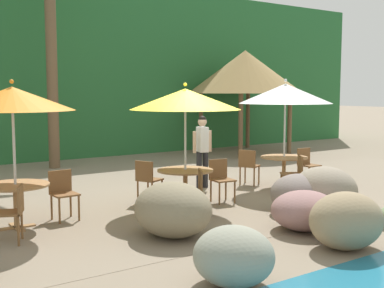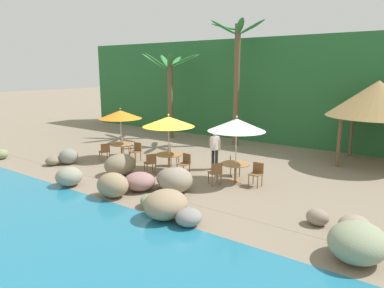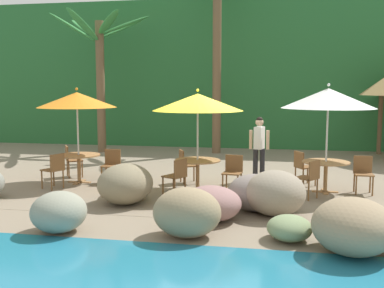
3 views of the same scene
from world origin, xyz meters
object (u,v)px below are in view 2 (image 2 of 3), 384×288
object	(u,v)px
umbrella_white	(237,125)
chair_white_left	(216,172)
chair_yellow_seaward	(185,163)
palm_tree_second	(237,64)
chair_orange_left	(105,151)
umbrella_orange	(120,115)
waiter_in_white	(215,147)
chair_orange_seaward	(136,150)
chair_yellow_inland	(172,155)
dining_table_orange	(122,146)
dining_table_white	(235,167)
palm_tree_nearest	(170,78)
palapa_hut	(377,99)
chair_orange_inland	(124,145)
umbrella_yellow	(169,122)
chair_white_inland	(233,163)
chair_yellow_left	(151,162)
chair_white_seaward	(257,172)
dining_table_yellow	(169,157)

from	to	relation	value
umbrella_white	chair_white_left	xyz separation A→B (m)	(-0.41, -0.75, -1.70)
chair_yellow_seaward	palm_tree_second	bearing A→B (deg)	101.17
chair_orange_left	umbrella_orange	bearing A→B (deg)	72.45
chair_yellow_seaward	waiter_in_white	distance (m)	1.58
chair_orange_seaward	chair_yellow_inland	xyz separation A→B (m)	(1.89, 0.31, 0.00)
dining_table_orange	dining_table_white	bearing A→B (deg)	0.27
palm_tree_nearest	palapa_hut	bearing A→B (deg)	0.73
dining_table_white	palapa_hut	size ratio (longest dim) A/B	0.26
chair_orange_inland	umbrella_yellow	world-z (taller)	umbrella_yellow
dining_table_orange	umbrella_white	bearing A→B (deg)	0.27
dining_table_orange	chair_white_inland	size ratio (longest dim) A/B	1.26
chair_yellow_inland	chair_yellow_left	bearing A→B (deg)	-85.78
dining_table_orange	waiter_in_white	distance (m)	4.72
chair_yellow_left	umbrella_white	bearing A→B (deg)	18.35
umbrella_orange	dining_table_white	bearing A→B (deg)	0.27
palapa_hut	waiter_in_white	world-z (taller)	palapa_hut
dining_table_orange	palapa_hut	world-z (taller)	palapa_hut
dining_table_orange	chair_white_inland	world-z (taller)	chair_white_inland
chair_yellow_inland	palm_tree_nearest	distance (m)	7.49
chair_yellow_left	dining_table_white	size ratio (longest dim) A/B	0.79
dining_table_orange	chair_white_seaward	size ratio (longest dim) A/B	1.26
chair_yellow_seaward	chair_orange_left	bearing A→B (deg)	-173.32
chair_yellow_left	chair_white_left	size ratio (longest dim) A/B	1.00
palm_tree_second	palapa_hut	world-z (taller)	palm_tree_second
dining_table_white	chair_white_inland	world-z (taller)	chair_white_inland
chair_yellow_seaward	waiter_in_white	world-z (taller)	waiter_in_white
dining_table_white	chair_white_seaward	xyz separation A→B (m)	(0.85, 0.07, -0.10)
umbrella_white	chair_white_seaward	bearing A→B (deg)	4.84
chair_yellow_seaward	chair_yellow_inland	world-z (taller)	same
umbrella_orange	dining_table_yellow	world-z (taller)	umbrella_orange
chair_yellow_inland	dining_table_white	world-z (taller)	chair_yellow_inland
chair_yellow_seaward	palm_tree_nearest	world-z (taller)	palm_tree_nearest
chair_orange_inland	chair_yellow_left	distance (m)	3.80
umbrella_orange	chair_yellow_inland	size ratio (longest dim) A/B	2.83
chair_white_seaward	palm_tree_nearest	bearing A→B (deg)	147.15
umbrella_orange	umbrella_white	world-z (taller)	umbrella_white
dining_table_yellow	chair_yellow_left	xyz separation A→B (m)	(-0.33, -0.79, -0.10)
chair_orange_inland	palm_tree_nearest	size ratio (longest dim) A/B	0.17
chair_orange_left	palm_tree_second	distance (m)	8.55
umbrella_orange	dining_table_yellow	distance (m)	3.54
dining_table_orange	umbrella_orange	bearing A→B (deg)	-1.79
umbrella_orange	chair_yellow_left	size ratio (longest dim) A/B	2.83
chair_orange_inland	chair_yellow_seaward	xyz separation A→B (m)	(4.56, -0.98, 0.00)
dining_table_yellow	dining_table_orange	bearing A→B (deg)	174.82
umbrella_yellow	chair_yellow_inland	xyz separation A→B (m)	(-0.44, 0.73, -1.60)
umbrella_orange	palapa_hut	xyz separation A→B (m)	(9.89, 5.82, 0.82)
palapa_hut	dining_table_yellow	bearing A→B (deg)	-137.71
umbrella_white	chair_white_inland	world-z (taller)	umbrella_white
umbrella_orange	chair_white_seaward	distance (m)	7.22
chair_yellow_left	dining_table_orange	bearing A→B (deg)	159.27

